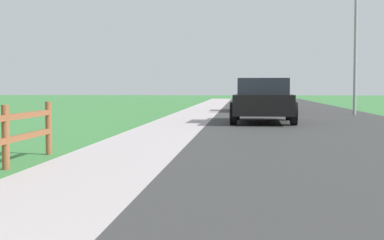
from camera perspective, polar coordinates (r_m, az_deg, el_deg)
ground_plane at (r=24.80m, az=2.36°, el=0.49°), size 120.00×120.00×0.00m
road_asphalt at (r=26.87m, az=10.04°, el=0.67°), size 7.00×66.00×0.01m
curb_concrete at (r=27.09m, az=-3.79°, el=0.73°), size 6.00×66.00×0.01m
grass_verge at (r=27.36m, az=-6.90°, el=0.74°), size 5.00×66.00×0.00m
parked_suv_black at (r=19.76m, az=7.07°, el=1.98°), size 2.21×4.57×1.51m
parked_car_red at (r=29.13m, az=6.90°, el=2.42°), size 2.16×4.40×1.52m
street_lamp at (r=26.07m, az=16.19°, el=7.88°), size 1.17×0.20×5.55m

